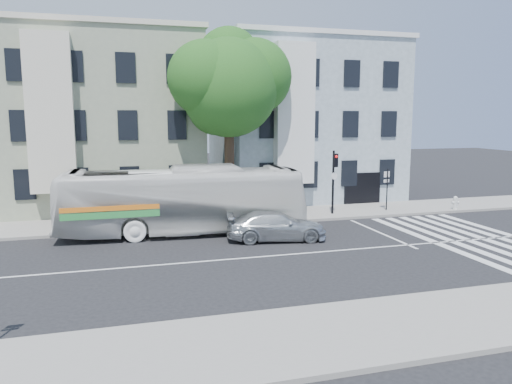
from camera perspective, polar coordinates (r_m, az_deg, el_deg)
name	(u,v)px	position (r m, az deg, el deg)	size (l,w,h in m)	color
ground	(275,256)	(21.52, 2.18, -7.29)	(120.00, 120.00, 0.00)	black
sidewalk_far	(232,218)	(28.99, -2.78, -2.97)	(80.00, 4.00, 0.15)	gray
sidewalk_near	(366,330)	(14.56, 12.46, -15.17)	(80.00, 4.00, 0.15)	gray
building_left	(103,123)	(34.65, -17.06, 7.60)	(12.00, 10.00, 11.00)	gray
building_right	(302,122)	(37.18, 5.26, 7.99)	(12.00, 10.00, 11.00)	#84969D
street_tree	(229,82)	(29.19, -3.12, 12.42)	(7.30, 5.90, 11.10)	#2D2116
bus	(183,200)	(25.41, -8.37, -0.94)	(12.32, 2.88, 3.43)	silver
sedan	(276,226)	(24.02, 2.35, -3.89)	(4.78, 1.94, 1.39)	silver
hedge	(189,219)	(26.77, -7.64, -3.08)	(8.50, 0.84, 0.70)	#1F601F
traffic_signal	(334,174)	(29.74, 8.90, 2.03)	(0.41, 0.52, 3.92)	black
fire_hydrant	(455,203)	(33.52, 21.82, -1.13)	(0.47, 0.27, 0.84)	silver
far_sign_pole	(387,184)	(31.81, 14.73, 0.90)	(0.46, 0.22, 2.58)	black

